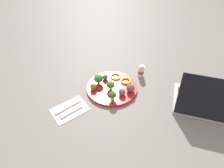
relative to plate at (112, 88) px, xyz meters
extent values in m
plane|color=slate|center=(0.00, 0.00, -0.01)|extent=(4.00, 4.00, 0.00)
cylinder|color=red|center=(0.00, 0.00, 0.00)|extent=(0.28, 0.28, 0.02)
cylinder|color=#AABA66|center=(0.06, 0.08, 0.02)|extent=(0.01, 0.01, 0.02)
ellipsoid|color=#28651B|center=(0.06, 0.08, 0.04)|extent=(0.04, 0.04, 0.03)
cylinder|color=#93CE7A|center=(0.04, -0.07, 0.02)|extent=(0.02, 0.02, 0.02)
ellipsoid|color=#237931|center=(0.04, -0.07, 0.04)|extent=(0.05, 0.05, 0.04)
cylinder|color=#90CC76|center=(0.02, 0.01, 0.02)|extent=(0.02, 0.02, 0.02)
ellipsoid|color=#2D7D1A|center=(0.02, 0.01, 0.04)|extent=(0.04, 0.04, 0.04)
sphere|color=brown|center=(0.09, -0.05, 0.03)|extent=(0.04, 0.04, 0.04)
sphere|color=brown|center=(-0.01, -0.07, 0.02)|extent=(0.03, 0.03, 0.03)
sphere|color=brown|center=(-0.05, 0.09, 0.03)|extent=(0.04, 0.04, 0.04)
sphere|color=brown|center=(0.00, 0.08, 0.03)|extent=(0.04, 0.04, 0.04)
torus|color=yellow|center=(-0.07, -0.05, 0.01)|extent=(0.06, 0.06, 0.01)
torus|color=yellow|center=(-0.09, 0.02, 0.01)|extent=(0.08, 0.08, 0.01)
cube|color=white|center=(0.26, -0.02, -0.01)|extent=(0.18, 0.13, 0.01)
cube|color=silver|center=(0.25, 0.00, 0.00)|extent=(0.09, 0.02, 0.01)
cube|color=silver|center=(0.30, -0.01, 0.00)|extent=(0.03, 0.02, 0.01)
cube|color=silver|center=(0.23, -0.04, 0.00)|extent=(0.09, 0.02, 0.01)
cube|color=silver|center=(0.30, -0.04, 0.00)|extent=(0.06, 0.02, 0.01)
cylinder|color=white|center=(-0.21, 0.03, 0.03)|extent=(0.03, 0.03, 0.07)
cylinder|color=red|center=(-0.21, 0.03, 0.02)|extent=(0.03, 0.03, 0.02)
cylinder|color=silver|center=(-0.21, 0.03, 0.06)|extent=(0.02, 0.02, 0.01)
cube|color=#BDBDBD|center=(-0.28, 0.40, 0.00)|extent=(0.36, 0.39, 0.02)
cube|color=black|center=(-0.28, 0.40, 0.01)|extent=(0.28, 0.32, 0.00)
cube|color=black|center=(-0.22, 0.44, 0.10)|extent=(0.23, 0.31, 0.19)
camera|label=1|loc=(0.50, 0.58, 0.71)|focal=30.16mm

